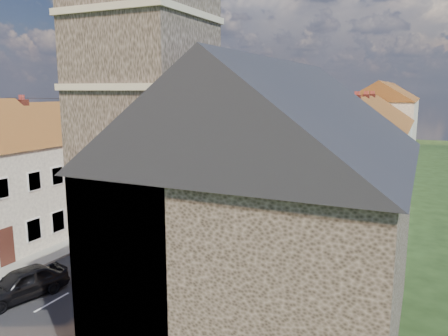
{
  "coord_description": "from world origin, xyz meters",
  "views": [
    {
      "loc": [
        14.69,
        -11.27,
        9.43
      ],
      "look_at": [
        0.82,
        18.62,
        3.5
      ],
      "focal_mm": 35.0,
      "sensor_mm": 36.0,
      "label": 1
    }
  ],
  "objects_px": {
    "pedestrian_left": "(96,215)",
    "pedestrian_right": "(230,225)",
    "car_distant": "(308,148)",
    "car_near": "(22,284)",
    "church": "(260,189)",
    "car_far": "(282,154)",
    "lamppost": "(181,161)"
  },
  "relations": [
    {
      "from": "pedestrian_left",
      "to": "pedestrian_right",
      "type": "relative_size",
      "value": 1.16
    },
    {
      "from": "car_distant",
      "to": "pedestrian_right",
      "type": "height_order",
      "value": "pedestrian_right"
    },
    {
      "from": "car_near",
      "to": "car_distant",
      "type": "distance_m",
      "value": 52.48
    },
    {
      "from": "car_distant",
      "to": "car_near",
      "type": "bearing_deg",
      "value": -107.62
    },
    {
      "from": "car_near",
      "to": "church",
      "type": "bearing_deg",
      "value": 22.85
    },
    {
      "from": "car_near",
      "to": "car_far",
      "type": "bearing_deg",
      "value": 106.87
    },
    {
      "from": "car_near",
      "to": "pedestrian_left",
      "type": "height_order",
      "value": "pedestrian_left"
    },
    {
      "from": "church",
      "to": "car_distant",
      "type": "distance_m",
      "value": 52.33
    },
    {
      "from": "church",
      "to": "car_near",
      "type": "relative_size",
      "value": 3.69
    },
    {
      "from": "lamppost",
      "to": "pedestrian_right",
      "type": "height_order",
      "value": "lamppost"
    },
    {
      "from": "pedestrian_right",
      "to": "church",
      "type": "bearing_deg",
      "value": 116.27
    },
    {
      "from": "car_far",
      "to": "pedestrian_right",
      "type": "height_order",
      "value": "pedestrian_right"
    },
    {
      "from": "lamppost",
      "to": "car_distant",
      "type": "height_order",
      "value": "lamppost"
    },
    {
      "from": "church",
      "to": "car_distant",
      "type": "xyz_separation_m",
      "value": [
        -10.86,
        50.93,
        -5.23
      ]
    },
    {
      "from": "church",
      "to": "lamppost",
      "type": "distance_m",
      "value": 21.38
    },
    {
      "from": "car_far",
      "to": "pedestrian_left",
      "type": "xyz_separation_m",
      "value": [
        -1.87,
        -35.72,
        0.52
      ]
    },
    {
      "from": "car_near",
      "to": "car_far",
      "type": "height_order",
      "value": "car_near"
    },
    {
      "from": "church",
      "to": "car_far",
      "type": "height_order",
      "value": "church"
    },
    {
      "from": "car_far",
      "to": "pedestrian_right",
      "type": "relative_size",
      "value": 2.36
    },
    {
      "from": "pedestrian_left",
      "to": "car_far",
      "type": "bearing_deg",
      "value": 86.23
    },
    {
      "from": "church",
      "to": "lamppost",
      "type": "bearing_deg",
      "value": 128.3
    },
    {
      "from": "church",
      "to": "pedestrian_left",
      "type": "bearing_deg",
      "value": 152.72
    },
    {
      "from": "church",
      "to": "lamppost",
      "type": "relative_size",
      "value": 2.53
    },
    {
      "from": "lamppost",
      "to": "car_distant",
      "type": "bearing_deg",
      "value": 86.14
    },
    {
      "from": "church",
      "to": "car_near",
      "type": "distance_m",
      "value": 12.18
    },
    {
      "from": "car_distant",
      "to": "pedestrian_right",
      "type": "bearing_deg",
      "value": -100.16
    },
    {
      "from": "car_far",
      "to": "car_distant",
      "type": "relative_size",
      "value": 0.85
    },
    {
      "from": "church",
      "to": "car_far",
      "type": "distance_m",
      "value": 45.27
    },
    {
      "from": "car_distant",
      "to": "car_far",
      "type": "bearing_deg",
      "value": -119.91
    },
    {
      "from": "car_far",
      "to": "pedestrian_left",
      "type": "relative_size",
      "value": 2.03
    },
    {
      "from": "car_far",
      "to": "car_distant",
      "type": "bearing_deg",
      "value": 87.03
    },
    {
      "from": "pedestrian_right",
      "to": "lamppost",
      "type": "bearing_deg",
      "value": -45.8
    }
  ]
}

